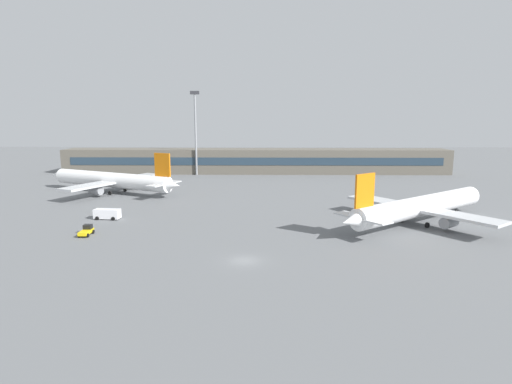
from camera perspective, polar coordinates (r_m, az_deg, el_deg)
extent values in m
plane|color=slate|center=(99.36, -0.59, -1.70)|extent=(400.00, 400.00, 0.00)
cube|color=#5B564C|center=(156.47, -0.03, 4.32)|extent=(143.32, 12.00, 9.00)
cube|color=#263847|center=(150.40, -0.07, 4.26)|extent=(136.16, 0.16, 2.80)
cylinder|color=white|center=(87.00, 21.92, -1.82)|extent=(32.64, 26.06, 4.00)
cone|color=white|center=(104.98, 27.96, -0.33)|extent=(5.80, 5.69, 3.80)
cone|color=white|center=(70.71, 13.01, -3.97)|extent=(4.88, 4.65, 2.80)
cube|color=orange|center=(72.11, 14.82, 0.20)|extent=(3.92, 3.10, 5.79)
cube|color=silver|center=(72.80, 14.49, -3.46)|extent=(8.70, 10.17, 0.25)
cube|color=silver|center=(86.18, 21.54, -2.12)|extent=(23.08, 28.24, 0.53)
cylinder|color=gray|center=(83.42, 25.13, -3.81)|extent=(3.96, 3.71, 2.11)
cylinder|color=gray|center=(89.91, 18.09, -2.39)|extent=(3.96, 3.71, 2.11)
cylinder|color=black|center=(98.92, 25.90, -2.48)|extent=(1.09, 0.97, 1.05)
cylinder|color=black|center=(84.49, 22.60, -4.26)|extent=(1.09, 0.97, 1.05)
cylinder|color=black|center=(87.33, 19.54, -3.61)|extent=(1.09, 0.97, 1.05)
cylinder|color=white|center=(121.04, -19.40, 1.59)|extent=(37.35, 20.53, 4.15)
cone|color=white|center=(137.16, -25.73, 2.11)|extent=(5.81, 5.52, 3.94)
cone|color=white|center=(106.96, -11.35, 0.91)|extent=(5.00, 4.40, 2.91)
cube|color=orange|center=(108.32, -12.83, 3.69)|extent=(4.52, 2.41, 6.01)
cube|color=silver|center=(108.75, -12.60, 1.13)|extent=(7.43, 11.19, 0.26)
cube|color=silver|center=(120.31, -19.02, 1.41)|extent=(18.72, 31.89, 0.55)
cylinder|color=gray|center=(125.18, -16.87, 1.14)|extent=(4.09, 3.47, 2.19)
cylinder|color=gray|center=(116.09, -21.26, 0.20)|extent=(4.09, 3.47, 2.19)
cylinder|color=black|center=(131.59, -23.53, 0.62)|extent=(1.17, 0.86, 1.09)
cylinder|color=black|center=(121.96, -17.65, 0.30)|extent=(1.17, 0.86, 1.09)
cylinder|color=black|center=(118.00, -19.55, -0.13)|extent=(1.17, 0.86, 1.09)
cube|color=yellow|center=(79.05, -22.46, -5.12)|extent=(1.52, 3.61, 0.60)
cube|color=black|center=(79.69, -22.24, -4.50)|extent=(1.41, 1.11, 0.90)
cylinder|color=black|center=(79.89, -21.60, -5.12)|extent=(0.25, 0.70, 0.70)
cylinder|color=black|center=(80.49, -22.63, -5.08)|extent=(0.25, 0.70, 0.70)
cylinder|color=black|center=(77.76, -22.26, -5.58)|extent=(0.25, 0.70, 0.70)
cylinder|color=black|center=(78.37, -23.32, -5.53)|extent=(0.25, 0.70, 0.70)
cube|color=white|center=(89.95, -19.89, -2.84)|extent=(5.36, 2.48, 1.90)
cube|color=#1E2633|center=(90.74, -21.04, -2.48)|extent=(0.34, 1.91, 0.70)
cylinder|color=black|center=(91.76, -20.54, -3.11)|extent=(0.78, 0.35, 0.76)
cylinder|color=black|center=(90.00, -21.12, -3.40)|extent=(0.78, 0.35, 0.76)
cylinder|color=black|center=(90.29, -18.61, -3.21)|extent=(0.78, 0.35, 0.76)
cylinder|color=black|center=(88.49, -19.16, -3.50)|extent=(0.78, 0.35, 0.76)
cylinder|color=gray|center=(150.99, -8.34, 7.76)|extent=(0.70, 0.70, 28.76)
cube|color=#333338|center=(151.13, -8.49, 13.44)|extent=(3.20, 0.80, 1.20)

